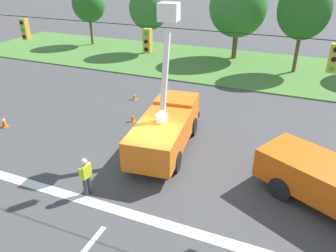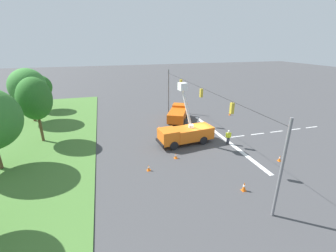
{
  "view_description": "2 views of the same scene",
  "coord_description": "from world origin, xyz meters",
  "px_view_note": "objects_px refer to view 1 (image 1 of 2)",
  "views": [
    {
      "loc": [
        5.77,
        -12.08,
        8.95
      ],
      "look_at": [
        -0.07,
        1.94,
        1.23
      ],
      "focal_mm": 35.0,
      "sensor_mm": 36.0,
      "label": 1
    },
    {
      "loc": [
        -23.0,
        10.5,
        11.37
      ],
      "look_at": [
        1.06,
        3.54,
        1.99
      ],
      "focal_mm": 24.0,
      "sensor_mm": 36.0,
      "label": 2
    }
  ],
  "objects_px": {
    "tree_west": "(149,9)",
    "traffic_cone_mid_left": "(271,145)",
    "tree_east": "(304,10)",
    "tree_far_west": "(89,4)",
    "road_worker": "(86,174)",
    "tree_centre": "(238,7)",
    "utility_truck_bucket_lift": "(166,125)",
    "traffic_cone_foreground_left": "(134,96)",
    "traffic_cone_near_bucket": "(3,121)",
    "traffic_cone_mid_right": "(132,117)"
  },
  "relations": [
    {
      "from": "tree_west",
      "to": "traffic_cone_mid_left",
      "type": "height_order",
      "value": "tree_west"
    },
    {
      "from": "tree_east",
      "to": "tree_west",
      "type": "bearing_deg",
      "value": 174.99
    },
    {
      "from": "tree_far_west",
      "to": "road_worker",
      "type": "distance_m",
      "value": 28.28
    },
    {
      "from": "road_worker",
      "to": "tree_centre",
      "type": "bearing_deg",
      "value": 87.49
    },
    {
      "from": "tree_far_west",
      "to": "utility_truck_bucket_lift",
      "type": "height_order",
      "value": "utility_truck_bucket_lift"
    },
    {
      "from": "tree_centre",
      "to": "road_worker",
      "type": "xyz_separation_m",
      "value": [
        -1.04,
        -23.72,
        -4.0
      ]
    },
    {
      "from": "tree_west",
      "to": "tree_centre",
      "type": "relative_size",
      "value": 0.85
    },
    {
      "from": "tree_centre",
      "to": "traffic_cone_foreground_left",
      "type": "xyz_separation_m",
      "value": [
        -4.19,
        -13.53,
        -4.71
      ]
    },
    {
      "from": "tree_centre",
      "to": "traffic_cone_mid_left",
      "type": "bearing_deg",
      "value": -71.38
    },
    {
      "from": "tree_far_west",
      "to": "tree_east",
      "type": "distance_m",
      "value": 22.67
    },
    {
      "from": "utility_truck_bucket_lift",
      "to": "traffic_cone_near_bucket",
      "type": "relative_size",
      "value": 9.06
    },
    {
      "from": "tree_far_west",
      "to": "traffic_cone_foreground_left",
      "type": "height_order",
      "value": "tree_far_west"
    },
    {
      "from": "tree_far_west",
      "to": "traffic_cone_mid_left",
      "type": "height_order",
      "value": "tree_far_west"
    },
    {
      "from": "tree_west",
      "to": "utility_truck_bucket_lift",
      "type": "xyz_separation_m",
      "value": [
        9.36,
        -17.69,
        -3.15
      ]
    },
    {
      "from": "tree_far_west",
      "to": "utility_truck_bucket_lift",
      "type": "bearing_deg",
      "value": -47.06
    },
    {
      "from": "tree_east",
      "to": "traffic_cone_mid_left",
      "type": "bearing_deg",
      "value": -90.67
    },
    {
      "from": "tree_east",
      "to": "road_worker",
      "type": "relative_size",
      "value": 4.4
    },
    {
      "from": "tree_east",
      "to": "road_worker",
      "type": "height_order",
      "value": "tree_east"
    },
    {
      "from": "traffic_cone_mid_left",
      "to": "road_worker",
      "type": "bearing_deg",
      "value": -135.26
    },
    {
      "from": "traffic_cone_foreground_left",
      "to": "traffic_cone_mid_right",
      "type": "bearing_deg",
      "value": -63.96
    },
    {
      "from": "tree_west",
      "to": "road_worker",
      "type": "xyz_separation_m",
      "value": [
        7.77,
        -22.5,
        -3.52
      ]
    },
    {
      "from": "tree_west",
      "to": "tree_centre",
      "type": "height_order",
      "value": "tree_centre"
    },
    {
      "from": "tree_centre",
      "to": "traffic_cone_mid_right",
      "type": "distance_m",
      "value": 17.57
    },
    {
      "from": "tree_west",
      "to": "traffic_cone_foreground_left",
      "type": "height_order",
      "value": "tree_west"
    },
    {
      "from": "road_worker",
      "to": "tree_west",
      "type": "bearing_deg",
      "value": 109.05
    },
    {
      "from": "tree_east",
      "to": "utility_truck_bucket_lift",
      "type": "relative_size",
      "value": 1.07
    },
    {
      "from": "tree_west",
      "to": "traffic_cone_mid_left",
      "type": "distance_m",
      "value": 21.87
    },
    {
      "from": "tree_centre",
      "to": "traffic_cone_mid_right",
      "type": "xyz_separation_m",
      "value": [
        -2.63,
        -16.72,
        -4.72
      ]
    },
    {
      "from": "tree_west",
      "to": "tree_far_west",
      "type": "bearing_deg",
      "value": 174.11
    },
    {
      "from": "tree_centre",
      "to": "traffic_cone_mid_right",
      "type": "relative_size",
      "value": 13.11
    },
    {
      "from": "tree_far_west",
      "to": "road_worker",
      "type": "height_order",
      "value": "tree_far_west"
    },
    {
      "from": "tree_west",
      "to": "tree_centre",
      "type": "bearing_deg",
      "value": 7.93
    },
    {
      "from": "road_worker",
      "to": "traffic_cone_mid_left",
      "type": "height_order",
      "value": "road_worker"
    },
    {
      "from": "traffic_cone_foreground_left",
      "to": "tree_west",
      "type": "bearing_deg",
      "value": 110.56
    },
    {
      "from": "tree_west",
      "to": "road_worker",
      "type": "relative_size",
      "value": 3.77
    },
    {
      "from": "tree_centre",
      "to": "utility_truck_bucket_lift",
      "type": "height_order",
      "value": "tree_centre"
    },
    {
      "from": "traffic_cone_mid_right",
      "to": "traffic_cone_mid_left",
      "type": "bearing_deg",
      "value": -2.0
    },
    {
      "from": "tree_centre",
      "to": "traffic_cone_foreground_left",
      "type": "distance_m",
      "value": 14.93
    },
    {
      "from": "tree_east",
      "to": "traffic_cone_mid_right",
      "type": "relative_size",
      "value": 13.02
    },
    {
      "from": "tree_far_west",
      "to": "traffic_cone_foreground_left",
      "type": "relative_size",
      "value": 10.84
    },
    {
      "from": "utility_truck_bucket_lift",
      "to": "road_worker",
      "type": "xyz_separation_m",
      "value": [
        -1.6,
        -4.81,
        -0.38
      ]
    },
    {
      "from": "tree_east",
      "to": "traffic_cone_near_bucket",
      "type": "height_order",
      "value": "tree_east"
    },
    {
      "from": "road_worker",
      "to": "traffic_cone_mid_left",
      "type": "distance_m",
      "value": 9.56
    },
    {
      "from": "tree_far_west",
      "to": "traffic_cone_mid_left",
      "type": "distance_m",
      "value": 28.19
    },
    {
      "from": "tree_east",
      "to": "traffic_cone_near_bucket",
      "type": "xyz_separation_m",
      "value": [
        -15.26,
        -17.85,
        -4.92
      ]
    },
    {
      "from": "traffic_cone_foreground_left",
      "to": "traffic_cone_mid_left",
      "type": "distance_m",
      "value": 10.52
    },
    {
      "from": "tree_west",
      "to": "tree_centre",
      "type": "distance_m",
      "value": 8.91
    },
    {
      "from": "traffic_cone_mid_left",
      "to": "utility_truck_bucket_lift",
      "type": "bearing_deg",
      "value": -159.82
    },
    {
      "from": "traffic_cone_mid_left",
      "to": "tree_east",
      "type": "bearing_deg",
      "value": 89.33
    },
    {
      "from": "tree_centre",
      "to": "traffic_cone_near_bucket",
      "type": "xyz_separation_m",
      "value": [
        -9.36,
        -20.37,
        -4.6
      ]
    }
  ]
}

